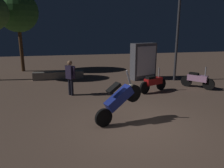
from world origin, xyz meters
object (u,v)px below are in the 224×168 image
motorcycle_red_parked_left (153,83)px  person_bystander_far (70,75)px  kiosk_billboard (144,61)px  motorcycle_blue_foreground (119,100)px  motorcycle_pink_parked_right (197,79)px  streetlamp_near (179,17)px

motorcycle_red_parked_left → person_bystander_far: (-3.79, 0.26, 0.48)m
kiosk_billboard → motorcycle_blue_foreground: bearing=43.5°
motorcycle_pink_parked_right → streetlamp_near: (-0.25, 1.83, 3.10)m
motorcycle_blue_foreground → motorcycle_pink_parked_right: 5.82m
motorcycle_pink_parked_right → streetlamp_near: size_ratio=0.24×
person_bystander_far → kiosk_billboard: (4.32, 2.52, 0.13)m
motorcycle_red_parked_left → kiosk_billboard: 2.90m
streetlamp_near → kiosk_billboard: (-1.63, 0.78, -2.48)m
motorcycle_pink_parked_right → kiosk_billboard: kiosk_billboard is taller
motorcycle_blue_foreground → motorcycle_pink_parked_right: size_ratio=1.18×
streetlamp_near → kiosk_billboard: size_ratio=2.69×
motorcycle_red_parked_left → motorcycle_pink_parked_right: bearing=-19.6°
motorcycle_pink_parked_right → streetlamp_near: 3.61m
kiosk_billboard → person_bystander_far: bearing=10.7°
motorcycle_red_parked_left → motorcycle_pink_parked_right: 2.42m
motorcycle_pink_parked_right → kiosk_billboard: bearing=178.4°
motorcycle_red_parked_left → motorcycle_pink_parked_right: same height
motorcycle_blue_foreground → kiosk_billboard: kiosk_billboard is taller
motorcycle_blue_foreground → streetlamp_near: bearing=27.5°
person_bystander_far → motorcycle_pink_parked_right: bearing=-40.4°
motorcycle_red_parked_left → kiosk_billboard: size_ratio=0.74×
motorcycle_blue_foreground → kiosk_billboard: size_ratio=0.78×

